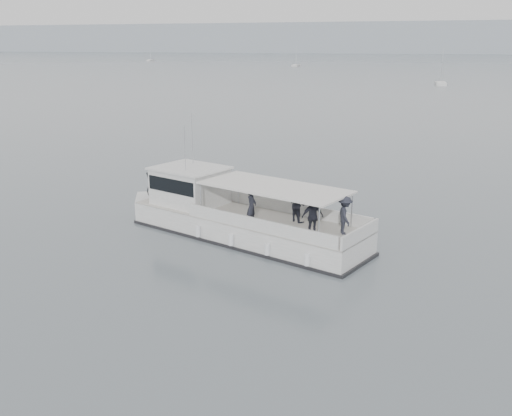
% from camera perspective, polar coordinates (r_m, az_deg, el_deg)
% --- Properties ---
extents(ground, '(1400.00, 1400.00, 0.00)m').
position_cam_1_polar(ground, '(29.22, -9.68, -2.70)').
color(ground, slate).
rests_on(ground, ground).
extents(headland, '(1400.00, 90.00, 28.00)m').
position_cam_1_polar(headland, '(584.49, 17.72, 15.90)').
color(headland, '#939EA8').
rests_on(headland, ground).
extents(tour_boat, '(14.07, 7.34, 5.98)m').
position_cam_1_polar(tour_boat, '(28.85, -2.92, -0.68)').
color(tour_boat, white).
rests_on(tour_boat, ground).
extents(moored_fleet, '(399.64, 335.43, 9.54)m').
position_cam_1_polar(moored_fleet, '(193.43, 15.17, 12.97)').
color(moored_fleet, white).
rests_on(moored_fleet, ground).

